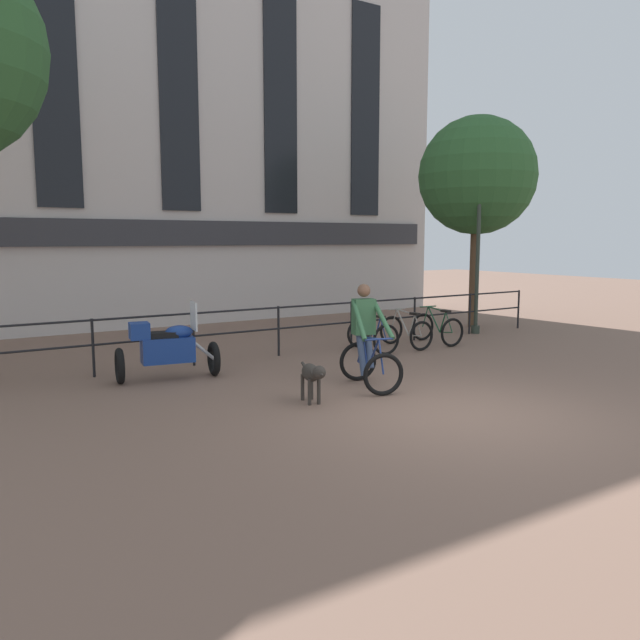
# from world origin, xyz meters

# --- Properties ---
(ground_plane) EXTENTS (60.00, 60.00, 0.00)m
(ground_plane) POSITION_xyz_m (0.00, 0.00, 0.00)
(ground_plane) COLOR #7A5B4C
(canal_railing) EXTENTS (15.05, 0.05, 1.05)m
(canal_railing) POSITION_xyz_m (-0.00, 5.20, 0.71)
(canal_railing) COLOR black
(canal_railing) RESTS_ON ground_plane
(building_facade) EXTENTS (18.00, 0.72, 11.91)m
(building_facade) POSITION_xyz_m (0.00, 10.99, 5.93)
(building_facade) COLOR beige
(building_facade) RESTS_ON ground_plane
(cyclist_with_bike) EXTENTS (0.96, 1.31, 1.70)m
(cyclist_with_bike) POSITION_xyz_m (-0.07, 2.03, 0.76)
(cyclist_with_bike) COLOR black
(cyclist_with_bike) RESTS_ON ground_plane
(dog) EXTENTS (0.33, 0.87, 0.63)m
(dog) POSITION_xyz_m (-1.43, 1.57, 0.44)
(dog) COLOR #332D28
(dog) RESTS_ON ground_plane
(parked_motorcycle) EXTENTS (1.81, 0.88, 1.35)m
(parked_motorcycle) POSITION_xyz_m (-2.72, 4.28, 0.56)
(parked_motorcycle) COLOR black
(parked_motorcycle) RESTS_ON ground_plane
(parked_bicycle_near_lamp) EXTENTS (0.74, 1.16, 0.86)m
(parked_bicycle_near_lamp) POSITION_xyz_m (1.98, 4.54, 0.36)
(parked_bicycle_near_lamp) COLOR black
(parked_bicycle_near_lamp) RESTS_ON ground_plane
(parked_bicycle_mid_left) EXTENTS (0.67, 1.12, 0.86)m
(parked_bicycle_mid_left) POSITION_xyz_m (2.93, 4.54, 0.36)
(parked_bicycle_mid_left) COLOR black
(parked_bicycle_mid_left) RESTS_ON ground_plane
(parked_bicycle_mid_right) EXTENTS (0.71, 1.14, 0.86)m
(parked_bicycle_mid_right) POSITION_xyz_m (3.88, 4.54, 0.36)
(parked_bicycle_mid_right) COLOR black
(parked_bicycle_mid_right) RESTS_ON ground_plane
(street_lamp) EXTENTS (0.28, 0.28, 4.68)m
(street_lamp) POSITION_xyz_m (5.82, 5.17, 2.62)
(street_lamp) COLOR #2D382D
(street_lamp) RESTS_ON ground_plane
(tree_canalside_right) EXTENTS (3.19, 3.19, 5.74)m
(tree_canalside_right) POSITION_xyz_m (6.71, 6.12, 4.13)
(tree_canalside_right) COLOR brown
(tree_canalside_right) RESTS_ON ground_plane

